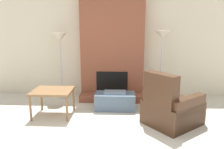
{
  "coord_description": "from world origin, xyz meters",
  "views": [
    {
      "loc": [
        0.25,
        -2.74,
        1.8
      ],
      "look_at": [
        0.0,
        2.6,
        0.64
      ],
      "focal_mm": 35.0,
      "sensor_mm": 36.0,
      "label": 1
    }
  ],
  "objects_px": {
    "ottoman": "(115,101)",
    "armchair": "(170,109)",
    "side_table": "(53,93)",
    "floor_lamp_right": "(162,39)",
    "floor_lamp_left": "(60,41)"
  },
  "relations": [
    {
      "from": "armchair",
      "to": "floor_lamp_right",
      "type": "height_order",
      "value": "floor_lamp_right"
    },
    {
      "from": "side_table",
      "to": "floor_lamp_left",
      "type": "height_order",
      "value": "floor_lamp_left"
    },
    {
      "from": "side_table",
      "to": "floor_lamp_right",
      "type": "height_order",
      "value": "floor_lamp_right"
    },
    {
      "from": "side_table",
      "to": "floor_lamp_right",
      "type": "bearing_deg",
      "value": 25.74
    },
    {
      "from": "side_table",
      "to": "armchair",
      "type": "bearing_deg",
      "value": -8.24
    },
    {
      "from": "armchair",
      "to": "floor_lamp_left",
      "type": "bearing_deg",
      "value": 20.02
    },
    {
      "from": "ottoman",
      "to": "floor_lamp_right",
      "type": "height_order",
      "value": "floor_lamp_right"
    },
    {
      "from": "ottoman",
      "to": "armchair",
      "type": "height_order",
      "value": "armchair"
    },
    {
      "from": "ottoman",
      "to": "floor_lamp_right",
      "type": "distance_m",
      "value": 1.88
    },
    {
      "from": "armchair",
      "to": "floor_lamp_right",
      "type": "relative_size",
      "value": 0.72
    },
    {
      "from": "floor_lamp_right",
      "to": "ottoman",
      "type": "bearing_deg",
      "value": -146.92
    },
    {
      "from": "armchair",
      "to": "floor_lamp_left",
      "type": "distance_m",
      "value": 3.09
    },
    {
      "from": "ottoman",
      "to": "floor_lamp_left",
      "type": "relative_size",
      "value": 0.53
    },
    {
      "from": "ottoman",
      "to": "armchair",
      "type": "distance_m",
      "value": 1.3
    },
    {
      "from": "floor_lamp_left",
      "to": "armchair",
      "type": "bearing_deg",
      "value": -31.21
    }
  ]
}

